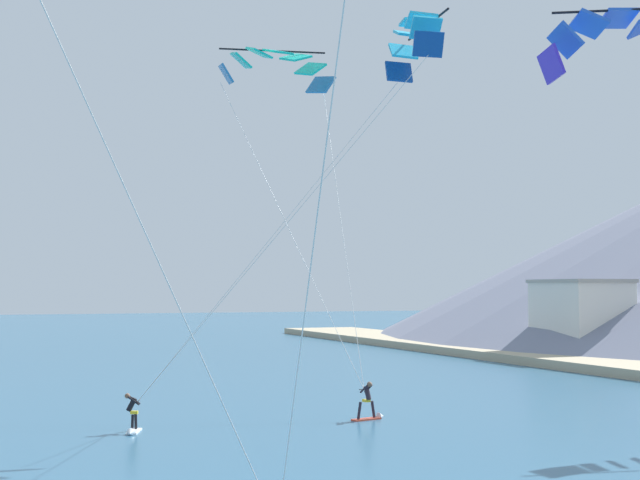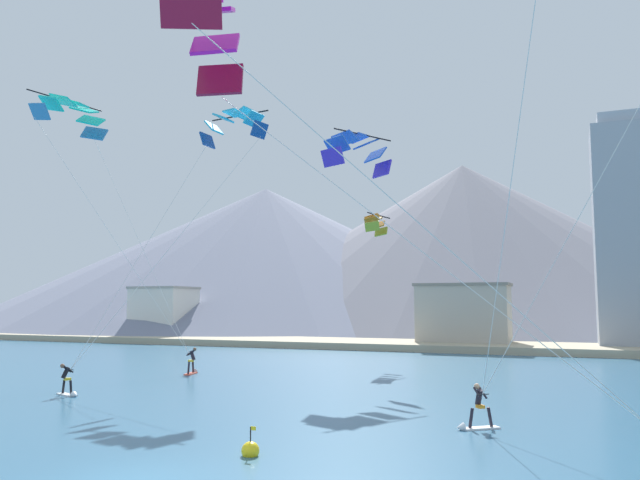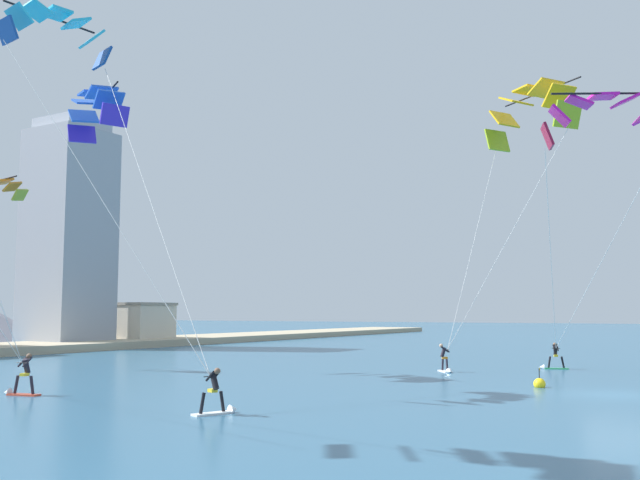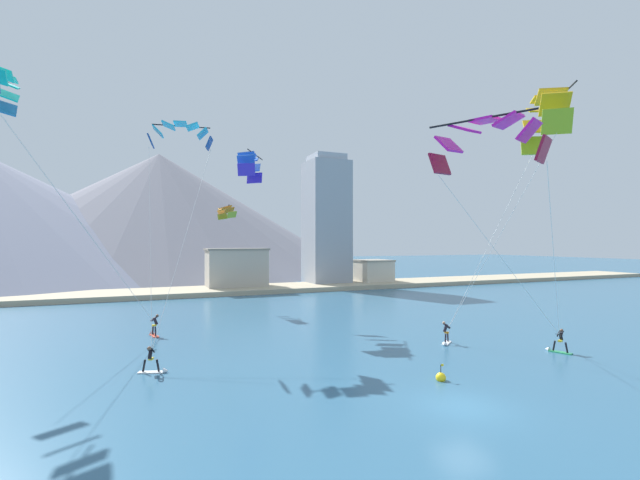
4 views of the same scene
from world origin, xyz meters
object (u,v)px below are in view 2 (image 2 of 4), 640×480
kitesurfer_near_lead (475,415)px  kitesurfer_near_trail (68,386)px  race_marker_buoy (250,451)px  parafoil_kite_near_trail (233,125)px  parafoil_kite_far_left (207,16)px  parafoil_kite_distant_high_outer (357,149)px  kitesurfer_mid_center (192,365)px  parafoil_kite_distant_low_drift (375,222)px  parafoil_kite_mid_center (72,113)px

kitesurfer_near_lead → kitesurfer_near_trail: bearing=177.8°
race_marker_buoy → parafoil_kite_near_trail: bearing=122.1°
parafoil_kite_far_left → parafoil_kite_distant_high_outer: bearing=100.3°
kitesurfer_near_lead → kitesurfer_mid_center: bearing=150.2°
kitesurfer_near_lead → kitesurfer_near_trail: kitesurfer_near_lead is taller
parafoil_kite_near_trail → kitesurfer_near_lead: bearing=-35.2°
kitesurfer_mid_center → race_marker_buoy: bearing=-52.0°
parafoil_kite_near_trail → parafoil_kite_distant_low_drift: (6.27, 13.08, -5.59)m
kitesurfer_mid_center → parafoil_kite_distant_low_drift: bearing=59.5°
race_marker_buoy → kitesurfer_near_lead: bearing=49.3°
parafoil_kite_distant_high_outer → race_marker_buoy: bearing=-78.9°
kitesurfer_near_trail → parafoil_kite_far_left: parafoil_kite_far_left is taller
parafoil_kite_far_left → parafoil_kite_distant_low_drift: parafoil_kite_far_left is taller
parafoil_kite_far_left → parafoil_kite_distant_high_outer: 28.65m
kitesurfer_near_trail → kitesurfer_near_lead: bearing=-2.2°
kitesurfer_mid_center → parafoil_kite_distant_low_drift: 19.78m
kitesurfer_near_lead → parafoil_kite_near_trail: 27.55m
kitesurfer_near_trail → parafoil_kite_near_trail: 20.54m
kitesurfer_near_trail → race_marker_buoy: bearing=-27.4°
kitesurfer_near_lead → parafoil_kite_mid_center: size_ratio=0.09×
kitesurfer_near_lead → parafoil_kite_near_trail: parafoil_kite_near_trail is taller
kitesurfer_near_lead → parafoil_kite_near_trail: size_ratio=0.10×
kitesurfer_near_lead → parafoil_kite_near_trail: bearing=144.8°
parafoil_kite_near_trail → kitesurfer_near_trail: bearing=-101.1°
kitesurfer_near_trail → parafoil_kite_near_trail: (2.35, 11.92, 16.56)m
parafoil_kite_near_trail → parafoil_kite_mid_center: 12.69m
kitesurfer_near_lead → parafoil_kite_distant_low_drift: size_ratio=0.37×
kitesurfer_mid_center → parafoil_kite_distant_high_outer: size_ratio=0.30×
parafoil_kite_distant_low_drift → kitesurfer_mid_center: bearing=-120.5°
kitesurfer_near_trail → parafoil_kite_mid_center: 22.99m
kitesurfer_near_lead → kitesurfer_near_trail: 20.36m
kitesurfer_near_trail → parafoil_kite_mid_center: size_ratio=0.10×
parafoil_kite_distant_high_outer → race_marker_buoy: 29.74m
parafoil_kite_distant_low_drift → race_marker_buoy: 34.95m
parafoil_kite_mid_center → parafoil_kite_distant_high_outer: (19.72, 7.50, -2.86)m
parafoil_kite_distant_high_outer → race_marker_buoy: size_ratio=6.06×
kitesurfer_near_lead → parafoil_kite_distant_high_outer: 25.98m
kitesurfer_mid_center → parafoil_kite_mid_center: bearing=-174.4°
parafoil_kite_distant_low_drift → kitesurfer_near_lead: bearing=-65.5°
kitesurfer_mid_center → parafoil_kite_near_trail: bearing=28.6°
kitesurfer_near_lead → kitesurfer_near_trail: size_ratio=0.98×
parafoil_kite_mid_center → parafoil_kite_distant_high_outer: bearing=20.8°
parafoil_kite_near_trail → parafoil_kite_mid_center: bearing=-170.1°
parafoil_kite_near_trail → parafoil_kite_distant_low_drift: 15.54m
kitesurfer_mid_center → parafoil_kite_mid_center: 20.87m
kitesurfer_near_lead → kitesurfer_mid_center: (-20.12, 11.54, 0.08)m
kitesurfer_near_trail → parafoil_kite_far_left: bearing=-36.1°
kitesurfer_near_lead → kitesurfer_mid_center: size_ratio=0.94×
kitesurfer_near_trail → parafoil_kite_far_left: size_ratio=0.14×
parafoil_kite_near_trail → parafoil_kite_far_left: 26.22m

